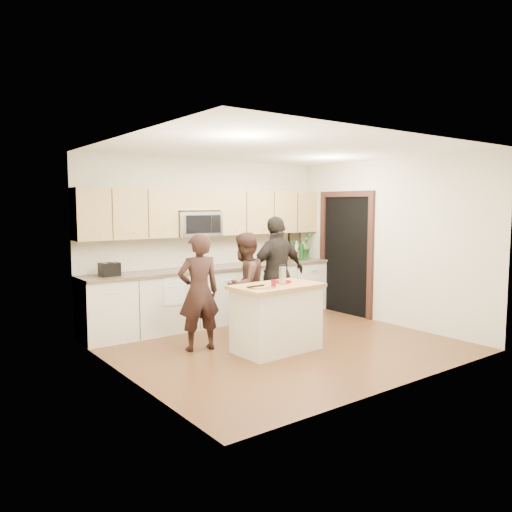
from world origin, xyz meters
TOP-DOWN VIEW (x-y plane):
  - floor at (0.00, 0.00)m, footprint 4.50×4.50m
  - room_shell at (0.00, 0.00)m, footprint 4.52×4.02m
  - back_cabinetry at (0.00, 1.69)m, footprint 4.50×0.66m
  - upper_cabinetry at (0.03, 1.83)m, footprint 4.50×0.33m
  - microwave at (-0.31, 1.80)m, footprint 0.76×0.41m
  - doorway at (2.23, 0.90)m, footprint 0.06×1.25m
  - framed_picture at (1.95, 1.98)m, footprint 0.30×0.03m
  - dish_towel at (-0.95, 1.50)m, footprint 0.34×0.60m
  - island at (-0.22, -0.17)m, footprint 1.22×0.74m
  - red_plate at (-0.05, -0.06)m, footprint 0.27×0.27m
  - box_grater at (-0.16, -0.21)m, footprint 0.09×0.06m
  - drink_glass at (-0.40, -0.32)m, footprint 0.07×0.07m
  - cutting_board at (-0.58, -0.24)m, footprint 0.26×0.21m
  - tongs at (-0.62, -0.24)m, footprint 0.27×0.04m
  - knife at (-0.53, -0.39)m, footprint 0.21×0.03m
  - toaster at (-1.82, 1.67)m, footprint 0.27×0.21m
  - bottle_cluster at (1.70, 1.69)m, footprint 0.64×0.31m
  - orchid at (1.99, 1.72)m, footprint 0.36×0.33m
  - woman_left at (-1.04, 0.49)m, footprint 0.64×0.48m
  - woman_center at (-0.17, 0.65)m, footprint 0.92×0.83m
  - woman_right at (0.55, 0.78)m, footprint 1.05×0.45m

SIDE VIEW (x-z plane):
  - floor at x=0.00m, z-range 0.00..0.00m
  - island at x=-0.22m, z-range 0.00..0.90m
  - back_cabinetry at x=0.00m, z-range 0.00..0.94m
  - woman_center at x=-0.17m, z-range 0.00..1.55m
  - woman_left at x=-1.04m, z-range 0.00..1.58m
  - dish_towel at x=-0.95m, z-range 0.56..1.04m
  - woman_right at x=0.55m, z-range 0.00..1.78m
  - red_plate at x=-0.05m, z-range 0.90..0.92m
  - cutting_board at x=-0.58m, z-range 0.90..0.92m
  - knife at x=-0.53m, z-range 0.92..0.92m
  - tongs at x=-0.62m, z-range 0.92..0.93m
  - drink_glass at x=-0.40m, z-range 0.90..1.00m
  - toaster at x=-1.82m, z-range 0.94..1.13m
  - box_grater at x=-0.16m, z-range 0.92..1.17m
  - bottle_cluster at x=1.70m, z-range 0.93..1.31m
  - doorway at x=2.23m, z-range 0.06..2.26m
  - orchid at x=1.99m, z-range 0.94..1.46m
  - framed_picture at x=1.95m, z-range 1.09..1.47m
  - microwave at x=-0.31m, z-range 1.45..1.85m
  - room_shell at x=0.00m, z-range 0.38..3.09m
  - upper_cabinetry at x=0.03m, z-range 1.47..2.22m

